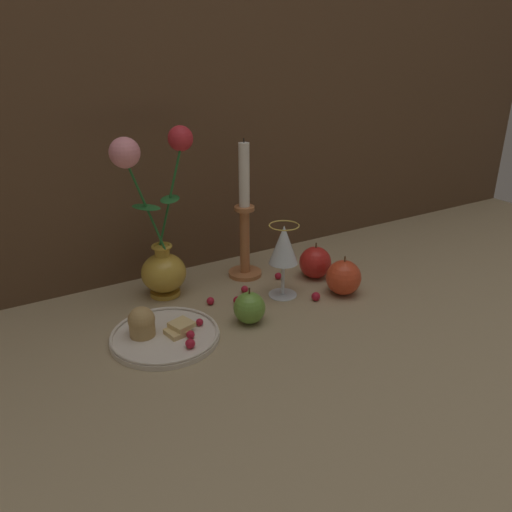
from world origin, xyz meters
The scene contains 14 objects.
ground_plane centered at (0.00, 0.00, 0.00)m, with size 2.40×2.40×0.00m, color #9E8966.
wall_back centered at (0.00, 0.26, 0.60)m, with size 2.40×0.04×1.20m, color brown.
vase centered at (-0.15, 0.13, 0.13)m, with size 0.19×0.10×0.37m.
plate_with_pastries centered at (-0.22, -0.04, 0.02)m, with size 0.21×0.21×0.07m.
wine_glass centered at (0.09, -0.01, 0.12)m, with size 0.07×0.07×0.17m.
candlestick centered at (0.07, 0.13, 0.13)m, with size 0.08×0.08×0.33m.
apple_beside_vase centered at (-0.04, -0.07, 0.03)m, with size 0.07×0.07×0.08m.
apple_near_glass centered at (0.21, 0.03, 0.04)m, with size 0.08×0.08×0.09m.
apple_at_table_edge centered at (0.21, -0.07, 0.04)m, with size 0.08×0.08×0.09m.
berry_near_plate centered at (0.12, 0.07, 0.01)m, with size 0.02×0.02×0.02m, color #AD192D.
berry_front_center centered at (0.13, -0.07, 0.01)m, with size 0.02×0.02×0.02m, color #AD192D.
berry_by_glass_stem centered at (0.02, 0.05, 0.01)m, with size 0.02×0.02×0.02m, color #AD192D.
berry_under_candlestick centered at (-0.08, 0.03, 0.01)m, with size 0.02×0.02×0.02m, color #AD192D.
berry_far_right centered at (-0.02, 0.01, 0.01)m, with size 0.02×0.02×0.02m, color #AD192D.
Camera 1 is at (-0.49, -0.85, 0.52)m, focal length 35.00 mm.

